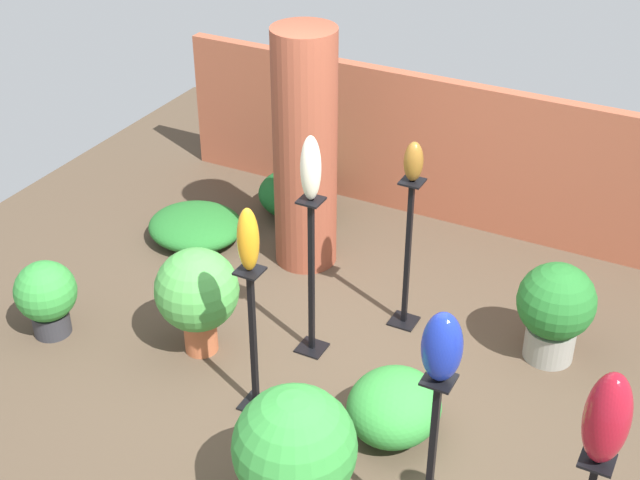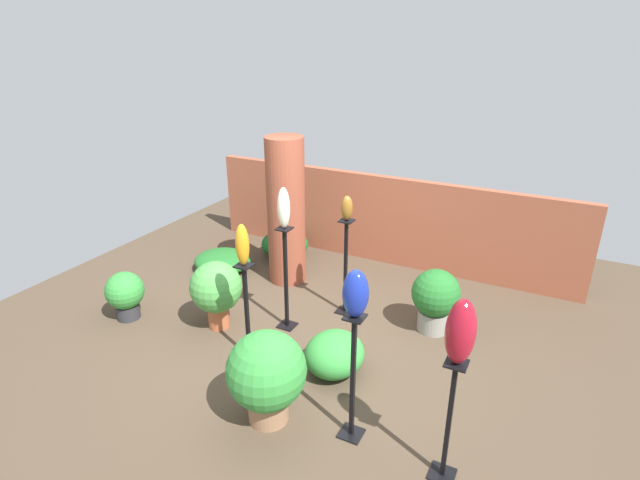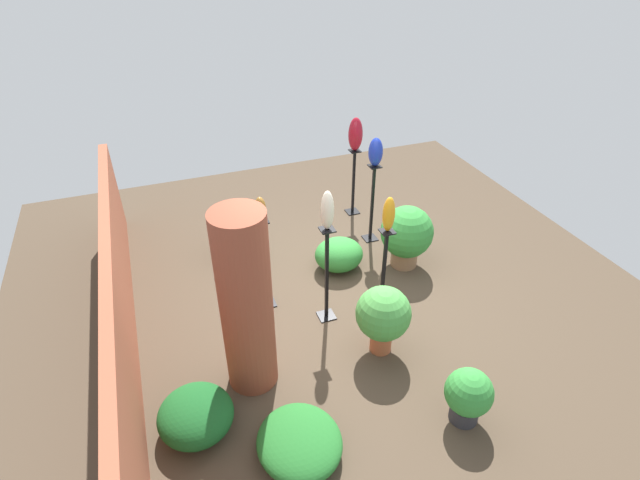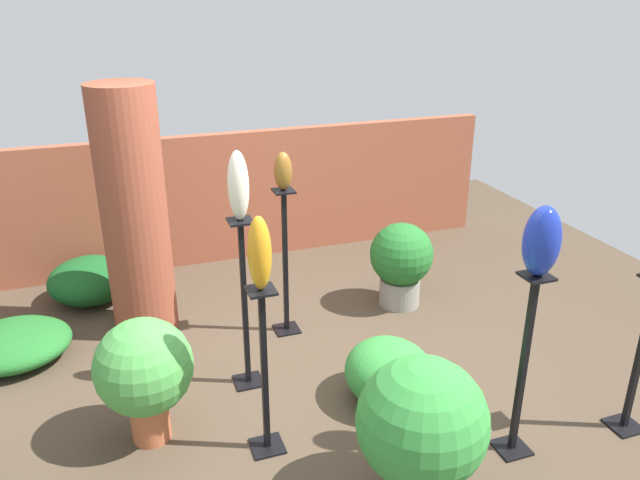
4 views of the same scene
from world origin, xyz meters
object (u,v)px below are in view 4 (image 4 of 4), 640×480
pedestal_ivory (245,312)px  potted_plant_back_center (422,427)px  art_vase_amber (260,253)px  art_vase_bronze (283,171)px  art_vase_ivory (238,186)px  brick_pillar (134,214)px  art_vase_cobalt (542,241)px  pedestal_ruby (638,362)px  pedestal_bronze (285,269)px  pedestal_cobalt (522,375)px  potted_plant_walkway_edge (401,260)px  potted_plant_front_left (144,370)px  pedestal_amber (265,380)px

pedestal_ivory → potted_plant_back_center: 1.54m
art_vase_amber → art_vase_bronze: art_vase_amber is taller
art_vase_amber → art_vase_ivory: bearing=86.0°
brick_pillar → art_vase_amber: (0.57, -1.77, 0.31)m
potted_plant_back_center → brick_pillar: bearing=116.9°
brick_pillar → art_vase_cobalt: (2.00, -2.30, 0.39)m
pedestal_ivory → art_vase_cobalt: (1.38, -1.23, 0.82)m
potted_plant_back_center → art_vase_ivory: bearing=114.3°
pedestal_ruby → art_vase_amber: (-2.25, 0.59, 0.83)m
pedestal_ruby → pedestal_bronze: 2.58m
pedestal_cobalt → potted_plant_back_center: pedestal_cobalt is taller
pedestal_ivory → art_vase_amber: 1.03m
art_vase_cobalt → art_vase_bronze: art_vase_cobalt is taller
pedestal_ruby → art_vase_bronze: art_vase_bronze is taller
art_vase_ivory → potted_plant_walkway_edge: size_ratio=0.60×
pedestal_ruby → potted_plant_front_left: 3.06m
pedestal_cobalt → brick_pillar: bearing=131.0°
brick_pillar → pedestal_cobalt: size_ratio=1.68×
pedestal_ivory → potted_plant_back_center: bearing=-65.7°
art_vase_bronze → potted_plant_back_center: bearing=-85.5°
pedestal_ruby → pedestal_amber: bearing=165.3°
potted_plant_front_left → potted_plant_walkway_edge: potted_plant_front_left is taller
brick_pillar → potted_plant_walkway_edge: (2.18, -0.34, -0.58)m
pedestal_ivory → pedestal_amber: pedestal_ivory is taller
brick_pillar → pedestal_amber: (0.57, -1.77, -0.51)m
art_vase_cobalt → pedestal_ruby: bearing=-4.6°
pedestal_ivory → potted_plant_front_left: bearing=-152.4°
art_vase_cobalt → art_vase_bronze: (-0.91, 1.85, -0.03)m
pedestal_ivory → potted_plant_back_center: pedestal_ivory is taller
art_vase_cobalt → art_vase_amber: (-1.43, 0.52, -0.08)m
art_vase_ivory → potted_plant_front_left: (-0.72, -0.37, -0.99)m
art_vase_bronze → pedestal_cobalt: bearing=-63.9°
art_vase_bronze → potted_plant_front_left: (-1.19, -0.99, -0.87)m
pedestal_cobalt → art_vase_cobalt: size_ratio=2.97×
potted_plant_walkway_edge → pedestal_bronze: bearing=-174.5°
potted_plant_back_center → art_vase_cobalt: bearing=12.3°
art_vase_ivory → pedestal_ivory: bearing=0.0°
pedestal_amber → pedestal_bronze: size_ratio=0.90×
pedestal_cobalt → potted_plant_back_center: size_ratio=1.35×
pedestal_amber → art_vase_bronze: size_ratio=3.72×
art_vase_cobalt → potted_plant_front_left: art_vase_cobalt is taller
pedestal_ruby → art_vase_amber: bearing=165.3°
art_vase_amber → potted_plant_front_left: size_ratio=0.52×
brick_pillar → pedestal_cobalt: brick_pillar is taller
pedestal_ivory → pedestal_amber: (-0.05, -0.71, -0.07)m
potted_plant_front_left → art_vase_bronze: bearing=39.7°
pedestal_amber → art_vase_cobalt: (1.43, -0.52, 0.90)m
pedestal_ivory → pedestal_bronze: size_ratio=1.03×
art_vase_cobalt → potted_plant_walkway_edge: art_vase_cobalt is taller
potted_plant_front_left → pedestal_amber: bearing=-26.8°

